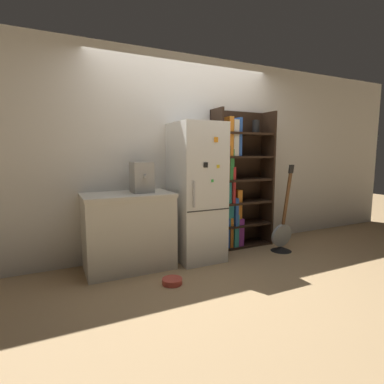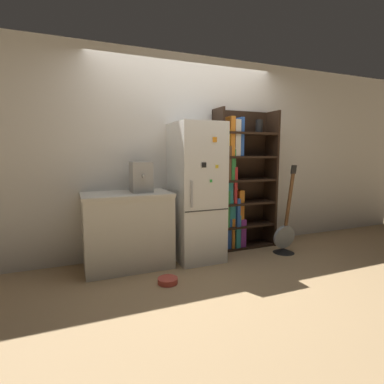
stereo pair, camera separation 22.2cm
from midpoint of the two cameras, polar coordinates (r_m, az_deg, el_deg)
name	(u,v)px [view 2 (the right image)]	position (r m, az deg, el deg)	size (l,w,h in m)	color
ground_plane	(200,261)	(3.84, 3.22, -12.94)	(16.00, 16.00, 0.00)	tan
wall_back	(186,156)	(4.03, 0.43, 6.94)	(8.00, 0.05, 2.60)	silver
refrigerator	(196,192)	(3.74, 2.49, -0.02)	(0.56, 0.67, 1.70)	white
bookshelf	(236,186)	(4.23, 9.88, 1.15)	(0.89, 0.32, 1.92)	black
kitchen_counter	(128,230)	(3.58, -10.44, -7.13)	(1.01, 0.61, 0.88)	beige
espresso_machine	(141,177)	(3.53, -7.92, 2.85)	(0.23, 0.31, 0.35)	#A5A39E
guitar	(284,240)	(4.28, 18.63, -8.72)	(0.32, 0.29, 1.19)	black
pet_bowl	(168,280)	(3.22, -2.60, -16.47)	(0.21, 0.21, 0.06)	#D84C3F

